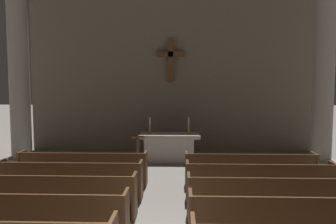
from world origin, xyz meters
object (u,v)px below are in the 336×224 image
object	(u,v)px
pew_left_row_2	(28,217)
candlestick_right	(189,129)
column_right_second	(324,74)
lectern	(138,153)
pew_right_row_3	(273,198)
pew_right_row_2	(291,220)
pew_right_row_4	(260,182)
pew_left_row_4	(70,180)
pew_left_row_3	(53,195)
pew_right_row_5	(250,170)
column_left_second	(19,74)
pew_left_row_5	(83,168)
altar	(169,147)
candlestick_left	(150,129)

from	to	relation	value
pew_left_row_2	candlestick_right	size ratio (longest dim) A/B	5.88
column_right_second	candlestick_right	xyz separation A→B (m)	(-4.55, 0.39, -1.94)
lectern	pew_right_row_3	bearing A→B (deg)	-50.64
pew_right_row_2	pew_right_row_4	bearing A→B (deg)	90.00
pew_left_row_4	candlestick_right	xyz separation A→B (m)	(2.99, 4.07, 0.72)
pew_left_row_4	candlestick_right	world-z (taller)	candlestick_right
pew_left_row_3	candlestick_right	size ratio (longest dim) A/B	5.88
pew_right_row_5	column_left_second	xyz separation A→B (m)	(-7.53, 2.56, 2.66)
pew_left_row_5	candlestick_right	world-z (taller)	candlestick_right
pew_left_row_4	column_left_second	xyz separation A→B (m)	(-2.96, 3.68, 2.66)
pew_right_row_5	pew_right_row_4	bearing A→B (deg)	-90.00
pew_right_row_2	pew_left_row_2	bearing A→B (deg)	180.00
column_left_second	pew_right_row_2	bearing A→B (deg)	-38.21
pew_left_row_4	pew_right_row_3	xyz separation A→B (m)	(4.57, -1.12, 0.00)
altar	pew_left_row_4	bearing A→B (deg)	-119.32
pew_left_row_2	pew_right_row_5	size ratio (longest dim) A/B	1.00
pew_right_row_4	pew_right_row_2	bearing A→B (deg)	-90.00
candlestick_right	candlestick_left	bearing A→B (deg)	180.00
pew_left_row_4	column_right_second	distance (m)	8.80
pew_left_row_3	pew_right_row_3	size ratio (longest dim) A/B	1.00
pew_right_row_5	pew_left_row_5	bearing A→B (deg)	180.00
column_left_second	altar	size ratio (longest dim) A/B	2.93
pew_left_row_5	pew_left_row_2	bearing A→B (deg)	-90.00
pew_left_row_5	pew_right_row_4	world-z (taller)	same
candlestick_right	pew_left_row_2	bearing A→B (deg)	-115.30
candlestick_right	altar	bearing A→B (deg)	180.00
pew_left_row_2	pew_left_row_3	distance (m)	1.12
pew_left_row_2	pew_right_row_4	bearing A→B (deg)	26.18
pew_right_row_4	altar	xyz separation A→B (m)	(-2.29, 4.07, 0.06)
altar	pew_left_row_5	bearing A→B (deg)	-127.81
pew_left_row_2	column_right_second	xyz separation A→B (m)	(7.53, 5.93, 2.66)
pew_right_row_5	lectern	world-z (taller)	lectern
pew_left_row_5	pew_right_row_5	xyz separation A→B (m)	(4.57, 0.00, 0.00)
pew_right_row_3	pew_left_row_3	bearing A→B (deg)	180.00
pew_left_row_4	pew_right_row_4	size ratio (longest dim) A/B	1.00
pew_left_row_5	pew_right_row_3	xyz separation A→B (m)	(4.57, -2.25, 0.00)
pew_left_row_2	pew_left_row_5	size ratio (longest dim) A/B	1.00
pew_right_row_4	column_left_second	world-z (taller)	column_left_second
pew_left_row_5	altar	bearing A→B (deg)	52.19
pew_left_row_5	candlestick_left	xyz separation A→B (m)	(1.59, 2.95, 0.72)
pew_right_row_5	pew_right_row_2	bearing A→B (deg)	-90.00
pew_right_row_5	column_right_second	xyz separation A→B (m)	(2.96, 2.56, 2.66)
pew_right_row_3	altar	size ratio (longest dim) A/B	1.60
pew_left_row_3	pew_left_row_5	size ratio (longest dim) A/B	1.00
pew_left_row_4	pew_right_row_2	world-z (taller)	same
pew_right_row_2	candlestick_left	bearing A→B (deg)	115.30
pew_left_row_5	column_left_second	size ratio (longest dim) A/B	0.54
pew_left_row_3	pew_right_row_4	bearing A→B (deg)	13.81
pew_right_row_3	lectern	world-z (taller)	lectern
pew_left_row_3	altar	size ratio (longest dim) A/B	1.60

